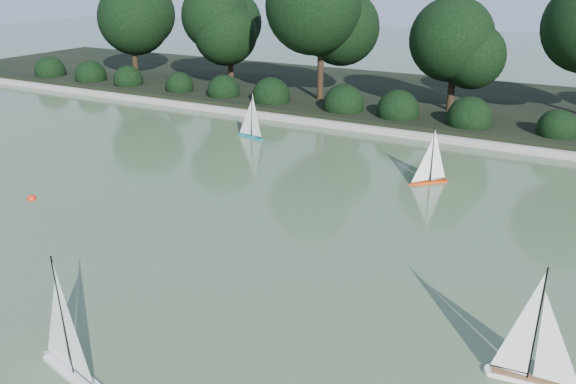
{
  "coord_description": "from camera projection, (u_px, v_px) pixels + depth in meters",
  "views": [
    {
      "loc": [
        4.54,
        -5.28,
        4.12
      ],
      "look_at": [
        0.42,
        2.37,
        0.7
      ],
      "focal_mm": 35.0,
      "sensor_mm": 36.0,
      "label": 1
    }
  ],
  "objects": [
    {
      "name": "sailboat_white_a",
      "position": [
        65.0,
        352.0,
        6.13
      ],
      "size": [
        1.16,
        0.42,
        1.58
      ],
      "color": "silver",
      "rests_on": "ground"
    },
    {
      "name": "sailboat_teal",
      "position": [
        249.0,
        130.0,
        14.88
      ],
      "size": [
        0.97,
        0.37,
        1.33
      ],
      "color": "#177480",
      "rests_on": "ground"
    },
    {
      "name": "race_buoy",
      "position": [
        32.0,
        199.0,
        10.89
      ],
      "size": [
        0.17,
        0.17,
        0.17
      ],
      "primitive_type": "sphere",
      "color": "red",
      "rests_on": "ground"
    },
    {
      "name": "sailboat_orange",
      "position": [
        427.0,
        174.0,
        11.63
      ],
      "size": [
        0.75,
        0.73,
        1.27
      ],
      "color": "red",
      "rests_on": "ground"
    },
    {
      "name": "tree_line",
      "position": [
        466.0,
        28.0,
        15.7
      ],
      "size": [
        26.31,
        3.93,
        4.39
      ],
      "color": "black",
      "rests_on": "ground"
    },
    {
      "name": "ground",
      "position": [
        181.0,
        288.0,
        7.84
      ],
      "size": [
        80.0,
        80.0,
        0.0
      ],
      "primitive_type": "plane",
      "color": "#384A2C",
      "rests_on": "ground"
    },
    {
      "name": "shrub_hedge",
      "position": [
        401.0,
        111.0,
        15.78
      ],
      "size": [
        29.1,
        1.1,
        1.1
      ],
      "color": "black",
      "rests_on": "ground"
    },
    {
      "name": "sailboat_white_b",
      "position": [
        542.0,
        367.0,
        5.93
      ],
      "size": [
        1.08,
        0.27,
        1.47
      ],
      "color": "white",
      "rests_on": "ground"
    },
    {
      "name": "far_bank",
      "position": [
        429.0,
        101.0,
        18.43
      ],
      "size": [
        40.0,
        8.0,
        0.3
      ],
      "primitive_type": "cube",
      "color": "black",
      "rests_on": "ground"
    },
    {
      "name": "pond_coping",
      "position": [
        390.0,
        131.0,
        15.18
      ],
      "size": [
        40.0,
        0.35,
        0.18
      ],
      "primitive_type": "cube",
      "color": "gray",
      "rests_on": "ground"
    }
  ]
}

